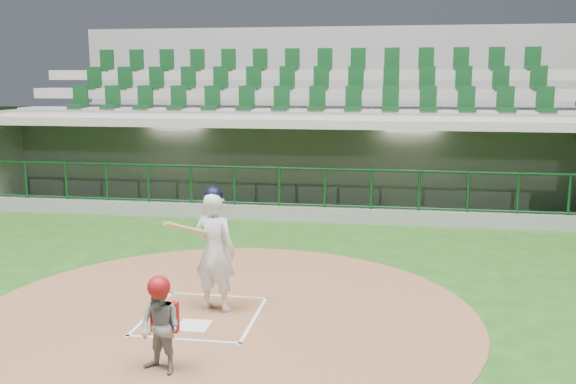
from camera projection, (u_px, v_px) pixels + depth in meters
name	position (u px, v px, depth m)	size (l,w,h in m)	color
ground	(208.00, 309.00, 9.35)	(120.00, 120.00, 0.00)	#1E4B15
dirt_circle	(225.00, 315.00, 9.10)	(7.20, 7.20, 0.01)	brown
home_plate	(194.00, 326.00, 8.66)	(0.43, 0.43, 0.02)	white
batter_box_chalk	(202.00, 316.00, 9.05)	(1.55, 1.80, 0.01)	white
dugout_structure	(298.00, 169.00, 16.74)	(16.40, 3.70, 3.00)	gray
seating_deck	(307.00, 140.00, 19.69)	(17.00, 6.72, 5.15)	slate
batter	(214.00, 249.00, 9.15)	(0.89, 0.92, 1.82)	silver
catcher	(160.00, 325.00, 7.24)	(0.63, 0.57, 1.14)	gray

